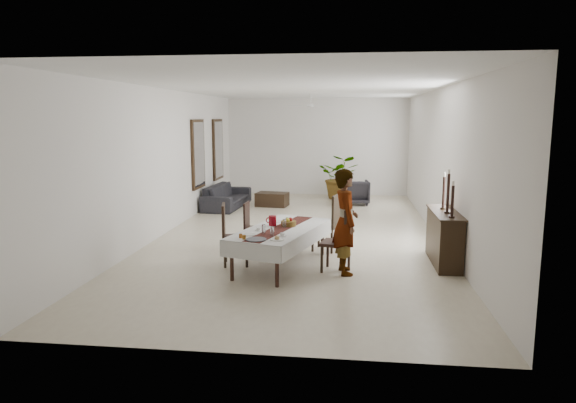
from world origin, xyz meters
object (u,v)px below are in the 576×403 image
(red_pitcher, at_px, (273,221))
(sideboard_body, at_px, (444,239))
(sofa, at_px, (227,196))
(dining_table_top, at_px, (281,230))
(woman, at_px, (345,222))

(red_pitcher, relative_size, sideboard_body, 0.12)
(sofa, bearing_deg, dining_table_top, -153.94)
(red_pitcher, bearing_deg, sofa, 111.31)
(dining_table_top, height_order, red_pitcher, red_pitcher)
(red_pitcher, xyz_separation_m, sideboard_body, (3.03, 0.35, -0.32))
(red_pitcher, xyz_separation_m, woman, (1.28, -0.44, 0.10))
(dining_table_top, relative_size, woman, 1.23)
(red_pitcher, distance_m, sofa, 5.99)
(dining_table_top, distance_m, sideboard_body, 2.91)
(sofa, bearing_deg, red_pitcher, -154.80)
(red_pitcher, height_order, woman, woman)
(woman, height_order, sofa, woman)
(sideboard_body, bearing_deg, sofa, 134.90)
(dining_table_top, height_order, woman, woman)
(sideboard_body, bearing_deg, red_pitcher, -173.43)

